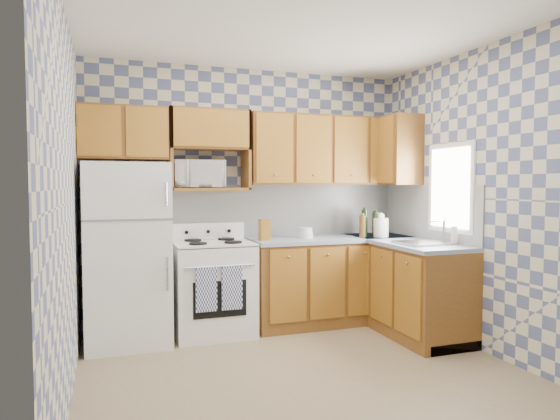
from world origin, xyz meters
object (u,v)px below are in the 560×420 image
at_px(stove_body, 213,289).
at_px(electric_kettle, 381,228).
at_px(refrigerator, 127,254).
at_px(microwave, 198,174).

relative_size(stove_body, electric_kettle, 4.43).
distance_m(refrigerator, electric_kettle, 2.60).
distance_m(microwave, electric_kettle, 2.01).
height_order(refrigerator, stove_body, refrigerator).
xyz_separation_m(refrigerator, electric_kettle, (2.59, -0.13, 0.18)).
height_order(stove_body, electric_kettle, electric_kettle).
xyz_separation_m(refrigerator, stove_body, (0.80, 0.03, -0.39)).
distance_m(stove_body, electric_kettle, 1.89).
bearing_deg(microwave, stove_body, -61.58).
bearing_deg(stove_body, microwave, 120.18).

